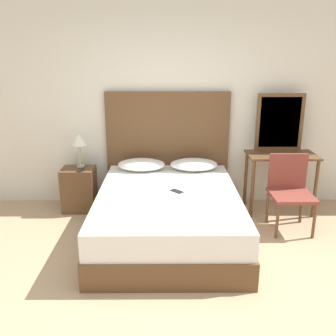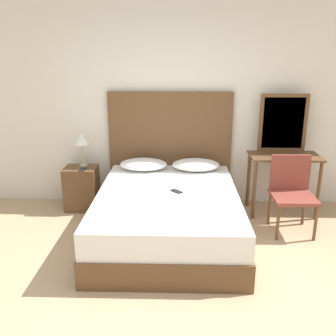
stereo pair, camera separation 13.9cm
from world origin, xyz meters
name	(u,v)px [view 2 (the right image)]	position (x,y,z in m)	size (l,w,h in m)	color
ground_plane	(164,303)	(0.00, 0.00, 0.00)	(16.00, 16.00, 0.00)	tan
wall_back	(170,106)	(0.00, 2.35, 1.35)	(10.00, 0.06, 2.70)	silver
bed	(168,215)	(0.00, 1.20, 0.27)	(1.58, 2.10, 0.55)	brown
headboard	(170,149)	(0.00, 2.27, 0.77)	(1.66, 0.05, 1.54)	brown
pillow_left	(143,164)	(-0.34, 2.01, 0.63)	(0.62, 0.37, 0.15)	white
pillow_right	(196,165)	(0.34, 2.01, 0.63)	(0.62, 0.37, 0.15)	white
phone_on_bed	(177,191)	(0.10, 1.22, 0.55)	(0.15, 0.16, 0.01)	#232328
nightstand	(82,188)	(-1.18, 2.00, 0.29)	(0.43, 0.35, 0.58)	brown
table_lamp	(82,140)	(-1.16, 2.07, 0.94)	(0.20, 0.20, 0.45)	tan
phone_on_nightstand	(83,169)	(-1.13, 1.91, 0.59)	(0.08, 0.15, 0.01)	black
vanity_desk	(284,167)	(1.47, 1.95, 0.63)	(0.88, 0.49, 0.78)	brown
vanity_mirror	(283,123)	(1.47, 2.16, 1.16)	(0.62, 0.03, 0.75)	brown
chair	(292,189)	(1.44, 1.46, 0.51)	(0.48, 0.48, 0.89)	brown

